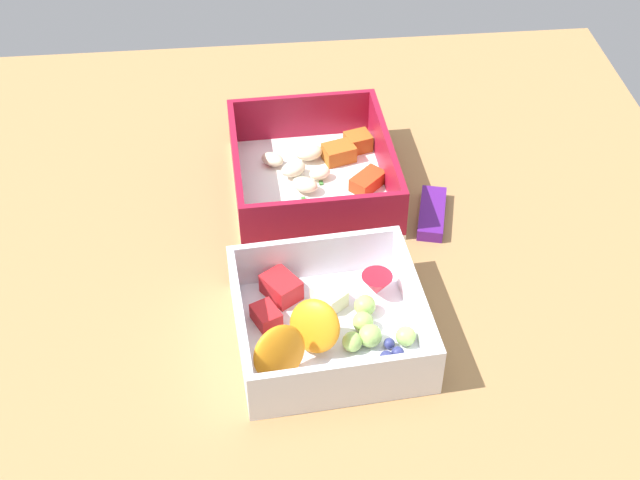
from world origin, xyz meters
The scene contains 4 objects.
table_surface centered at (0.00, 0.00, 1.00)cm, with size 80.00×80.00×2.00cm, color #9E7547.
pasta_container centered at (-10.81, 2.00, 3.73)cm, with size 18.25×16.12×5.56cm.
fruit_bowl centered at (9.34, 1.21, 3.76)cm, with size 16.04×16.34×5.54cm.
candy_bar centered at (-4.99, 12.84, 2.60)cm, with size 7.00×2.40×1.20cm, color #51197A.
Camera 1 is at (58.77, -4.32, 57.95)cm, focal length 49.75 mm.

